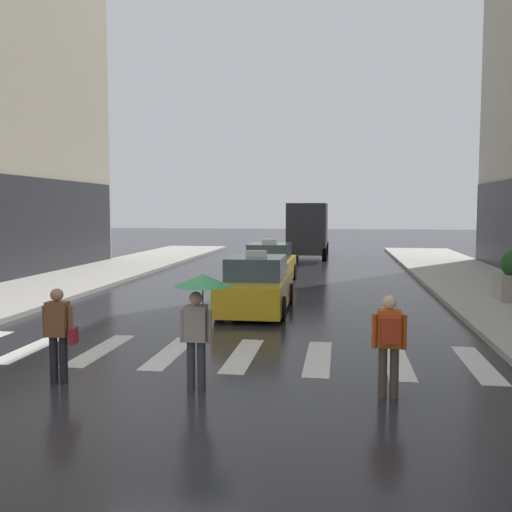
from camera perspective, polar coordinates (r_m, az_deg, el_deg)
The scene contains 8 objects.
ground_plane at distance 9.32m, azimuth -9.36°, elevation -14.16°, with size 160.00×160.00×0.00m, color #26262B.
crosswalk_markings at distance 12.09m, azimuth -4.96°, elevation -9.69°, with size 11.30×2.80×0.01m.
taxi_lead at distance 16.85m, azimuth 0.07°, elevation -3.08°, with size 1.96×4.56×1.80m.
taxi_second at distance 23.28m, azimuth 1.40°, elevation -0.93°, with size 1.93×4.54×1.80m.
box_truck at distance 34.99m, azimuth 5.30°, elevation 2.77°, with size 2.29×7.54×3.35m.
pedestrian_with_umbrella at distance 9.46m, azimuth -5.59°, elevation -4.36°, with size 0.96×0.96×1.94m.
pedestrian_with_backpack at distance 9.33m, azimuth 13.17°, elevation -8.00°, with size 0.55×0.43×1.65m.
pedestrian_with_handbag at distance 10.46m, azimuth -19.11°, elevation -6.97°, with size 0.60×0.24×1.65m.
Camera 1 is at (2.72, -8.39, 3.00)m, focal length 40.05 mm.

